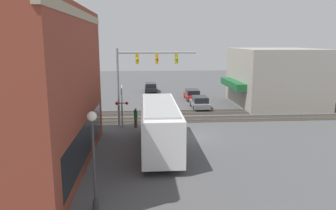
{
  "coord_description": "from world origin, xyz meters",
  "views": [
    {
      "loc": [
        -25.62,
        3.9,
        7.77
      ],
      "look_at": [
        2.7,
        1.76,
        2.17
      ],
      "focal_mm": 35.0,
      "sensor_mm": 36.0,
      "label": 1
    }
  ],
  "objects": [
    {
      "name": "ground_plane",
      "position": [
        0.0,
        0.0,
        0.0
      ],
      "size": [
        120.0,
        120.0,
        0.0
      ],
      "primitive_type": "plane",
      "color": "#4C4C4F"
    },
    {
      "name": "brick_building",
      "position": [
        -5.64,
        12.36,
        4.91
      ],
      "size": [
        15.39,
        9.79,
        9.83
      ],
      "color": "brown",
      "rests_on": "ground"
    },
    {
      "name": "shop_building",
      "position": [
        13.17,
        -12.11,
        3.4
      ],
      "size": [
        10.89,
        10.48,
        6.83
      ],
      "color": "gray",
      "rests_on": "ground"
    },
    {
      "name": "city_bus",
      "position": [
        -2.91,
        2.8,
        1.87
      ],
      "size": [
        10.24,
        2.59,
        3.4
      ],
      "color": "white",
      "rests_on": "ground"
    },
    {
      "name": "traffic_signal_gantry",
      "position": [
        3.96,
        4.09,
        5.25
      ],
      "size": [
        0.42,
        7.15,
        7.11
      ],
      "color": "gray",
      "rests_on": "ground"
    },
    {
      "name": "crossing_signal",
      "position": [
        3.17,
        5.86,
        2.3
      ],
      "size": [
        1.41,
        1.18,
        3.81
      ],
      "color": "gray",
      "rests_on": "ground"
    },
    {
      "name": "streetlamp",
      "position": [
        -11.31,
        6.2,
        2.81
      ],
      "size": [
        0.44,
        0.44,
        4.7
      ],
      "color": "#38383A",
      "rests_on": "ground"
    },
    {
      "name": "rail_track_near",
      "position": [
        6.0,
        0.0,
        0.03
      ],
      "size": [
        2.6,
        60.0,
        0.15
      ],
      "color": "#332D28",
      "rests_on": "ground"
    },
    {
      "name": "rail_track_far",
      "position": [
        9.2,
        0.0,
        0.03
      ],
      "size": [
        2.6,
        60.0,
        0.15
      ],
      "color": "#332D28",
      "rests_on": "ground"
    },
    {
      "name": "parked_car_grey",
      "position": [
        11.39,
        -2.6,
        0.66
      ],
      "size": [
        4.28,
        1.82,
        1.42
      ],
      "color": "slate",
      "rests_on": "ground"
    },
    {
      "name": "parked_car_red",
      "position": [
        17.32,
        -2.6,
        0.64
      ],
      "size": [
        4.62,
        1.82,
        1.36
      ],
      "color": "#B21E19",
      "rests_on": "ground"
    },
    {
      "name": "parked_car_black",
      "position": [
        24.41,
        2.8,
        0.65
      ],
      "size": [
        4.8,
        1.82,
        1.38
      ],
      "color": "black",
      "rests_on": "ground"
    },
    {
      "name": "pedestrian_at_crossing",
      "position": [
        3.37,
        4.65,
        0.93
      ],
      "size": [
        0.34,
        0.34,
        1.81
      ],
      "color": "#473828",
      "rests_on": "ground"
    }
  ]
}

